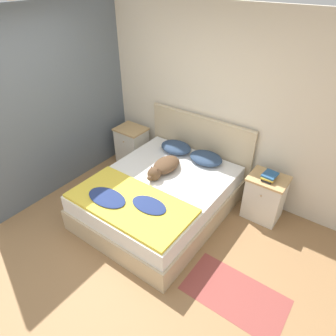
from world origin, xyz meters
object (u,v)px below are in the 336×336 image
(nightstand_right, at_px, (264,197))
(dog, at_px, (164,167))
(pillow_left, at_px, (176,147))
(book_stack, at_px, (269,176))
(nightstand_left, at_px, (132,145))
(pillow_right, at_px, (206,158))
(bed, at_px, (159,197))

(nightstand_right, height_order, dog, dog)
(pillow_left, distance_m, book_stack, 1.44)
(nightstand_left, relative_size, dog, 0.93)
(pillow_right, distance_m, book_stack, 0.92)
(nightstand_left, relative_size, pillow_left, 1.31)
(nightstand_right, relative_size, pillow_right, 1.31)
(nightstand_right, xyz_separation_m, pillow_left, (-1.44, -0.00, 0.28))
(nightstand_left, xyz_separation_m, nightstand_right, (2.35, 0.00, 0.00))
(pillow_left, bearing_deg, nightstand_left, 179.74)
(pillow_left, distance_m, pillow_right, 0.52)
(nightstand_left, xyz_separation_m, pillow_right, (1.44, -0.00, 0.28))
(bed, relative_size, pillow_left, 4.09)
(nightstand_right, bearing_deg, bed, -146.89)
(pillow_right, height_order, dog, dog)
(nightstand_left, bearing_deg, nightstand_right, 0.00)
(nightstand_left, bearing_deg, pillow_left, -0.26)
(pillow_right, relative_size, book_stack, 2.15)
(nightstand_left, distance_m, pillow_left, 0.96)
(bed, xyz_separation_m, pillow_left, (-0.26, 0.76, 0.34))
(bed, relative_size, nightstand_right, 3.11)
(nightstand_right, height_order, pillow_right, pillow_right)
(pillow_right, bearing_deg, nightstand_right, 0.26)
(dog, bearing_deg, book_stack, 23.11)
(nightstand_right, bearing_deg, dog, -155.99)
(bed, xyz_separation_m, book_stack, (1.18, 0.75, 0.42))
(nightstand_right, distance_m, pillow_left, 1.46)
(bed, relative_size, book_stack, 8.78)
(nightstand_right, xyz_separation_m, pillow_right, (-0.92, -0.00, 0.28))
(bed, relative_size, dog, 2.90)
(pillow_left, bearing_deg, pillow_right, 0.00)
(bed, distance_m, nightstand_left, 1.40)
(nightstand_left, height_order, dog, dog)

